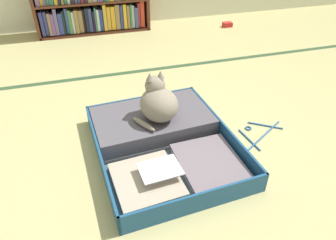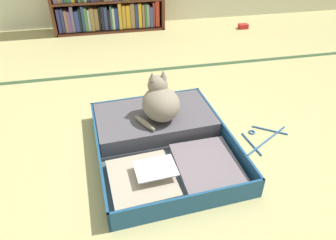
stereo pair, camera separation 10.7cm
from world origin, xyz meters
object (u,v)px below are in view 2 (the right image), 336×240
object	(u,v)px
open_suitcase	(161,136)
small_red_pouch	(243,26)
black_cat	(160,102)
clothes_hanger	(262,137)

from	to	relation	value
open_suitcase	small_red_pouch	xyz separation A→B (m)	(1.26, 1.78, -0.02)
black_cat	small_red_pouch	xyz separation A→B (m)	(1.25, 1.68, -0.19)
open_suitcase	clothes_hanger	world-z (taller)	open_suitcase
black_cat	small_red_pouch	size ratio (longest dim) A/B	2.85
black_cat	clothes_hanger	size ratio (longest dim) A/B	0.85
black_cat	clothes_hanger	world-z (taller)	black_cat
open_suitcase	small_red_pouch	bearing A→B (deg)	54.57
clothes_hanger	small_red_pouch	size ratio (longest dim) A/B	3.35
clothes_hanger	small_red_pouch	bearing A→B (deg)	70.23
clothes_hanger	open_suitcase	bearing A→B (deg)	172.31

